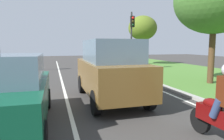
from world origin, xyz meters
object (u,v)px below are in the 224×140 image
object	(u,v)px
tree_roadside_near	(215,0)
tree_roadside_far	(143,28)
traffic_light_near_right	(132,32)
car_sedan_left_lane	(10,92)
car_suv_ahead	(110,70)

from	to	relation	value
tree_roadside_near	tree_roadside_far	world-z (taller)	tree_roadside_near
traffic_light_near_right	tree_roadside_near	bearing A→B (deg)	-75.91
car_sedan_left_lane	traffic_light_near_right	distance (m)	13.01
tree_roadside_near	tree_roadside_far	distance (m)	11.30
car_suv_ahead	tree_roadside_near	distance (m)	7.05
car_suv_ahead	tree_roadside_near	size ratio (longest dim) A/B	0.73
traffic_light_near_right	tree_roadside_far	size ratio (longest dim) A/B	0.93
car_suv_ahead	traffic_light_near_right	distance (m)	9.83
car_sedan_left_lane	car_suv_ahead	bearing A→B (deg)	31.13
tree_roadside_near	traffic_light_near_right	bearing A→B (deg)	104.09
car_sedan_left_lane	tree_roadside_near	xyz separation A→B (m)	(9.18, 3.43, 3.49)
car_sedan_left_lane	tree_roadside_far	size ratio (longest dim) A/B	0.83
car_sedan_left_lane	tree_roadside_far	distance (m)	18.18
car_sedan_left_lane	traffic_light_near_right	world-z (taller)	traffic_light_near_right
traffic_light_near_right	tree_roadside_near	xyz separation A→B (m)	(1.76, -7.01, 1.20)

